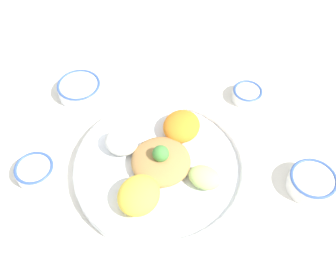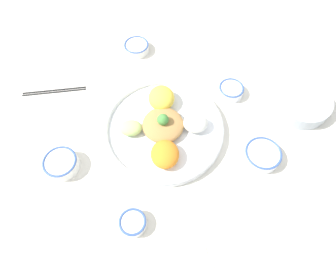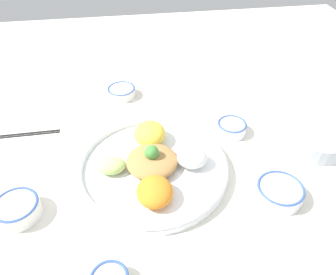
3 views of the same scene
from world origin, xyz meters
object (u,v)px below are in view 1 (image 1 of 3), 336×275
Objects in this scene: sauce_bowl_dark at (247,94)px; serving_spoon_extra at (120,39)px; serving_spoon_main at (195,54)px; rice_bowl_blue at (312,182)px; salad_platter at (161,164)px; sauce_bowl_far at (80,89)px; rice_bowl_plain at (35,171)px.

serving_spoon_extra is at bearing -100.85° from sauce_bowl_dark.
serving_spoon_main is (-0.11, -0.20, -0.02)m from sauce_bowl_dark.
rice_bowl_blue is at bearing 45.87° from sauce_bowl_dark.
sauce_bowl_far is at bearing -113.97° from salad_platter.
rice_bowl_plain is at bearing -63.15° from salad_platter.
sauce_bowl_dark reaches higher than serving_spoon_extra.
rice_bowl_blue is 0.65m from sauce_bowl_far.
salad_platter reaches higher than sauce_bowl_far.
serving_spoon_main is (-0.28, 0.23, -0.02)m from sauce_bowl_far.
rice_bowl_blue is (-0.09, 0.34, -0.00)m from salad_platter.
rice_bowl_blue is 0.72m from serving_spoon_extra.
sauce_bowl_far is at bearing 156.13° from serving_spoon_extra.
sauce_bowl_dark is 0.58m from rice_bowl_plain.
rice_bowl_blue is 0.90× the size of serving_spoon_extra.
rice_bowl_plain is (0.13, -0.26, -0.00)m from salad_platter.
salad_platter is 0.42m from serving_spoon_main.
serving_spoon_extra is at bearing -114.20° from rice_bowl_blue.
serving_spoon_main is at bearing -169.93° from salad_platter.
sauce_bowl_dark is 0.64× the size of serving_spoon_main.
salad_platter is 5.18× the size of sauce_bowl_dark.
sauce_bowl_dark is at bearing 138.50° from rice_bowl_plain.
rice_bowl_plain is 0.76× the size of serving_spoon_extra.
salad_platter is 0.30m from rice_bowl_plain.
salad_platter reaches higher than sauce_bowl_dark.
sauce_bowl_dark is 0.68× the size of sauce_bowl_far.
sauce_bowl_far is at bearing -93.81° from rice_bowl_blue.
serving_spoon_extra is (-0.52, -0.05, -0.02)m from rice_bowl_plain.
salad_platter is 3.45× the size of serving_spoon_extra.
rice_bowl_blue is at bearing 86.19° from sauce_bowl_far.
serving_spoon_main and serving_spoon_extra have the same top height.
sauce_bowl_far reaches higher than serving_spoon_main.
rice_bowl_blue is 0.87× the size of serving_spoon_main.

